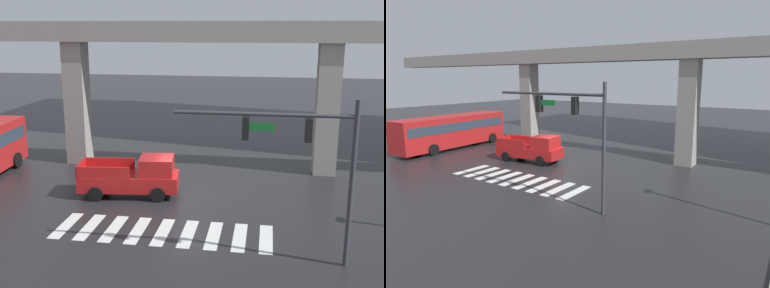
% 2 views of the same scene
% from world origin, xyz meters
% --- Properties ---
extents(ground_plane, '(120.00, 120.00, 0.00)m').
position_xyz_m(ground_plane, '(0.00, 0.00, 0.00)').
color(ground_plane, '#232326').
extents(crosswalk_stripes, '(9.35, 2.80, 0.01)m').
position_xyz_m(crosswalk_stripes, '(-0.00, -4.61, 0.01)').
color(crosswalk_stripes, silver).
rests_on(crosswalk_stripes, ground).
extents(elevated_overpass, '(55.51, 1.84, 8.89)m').
position_xyz_m(elevated_overpass, '(0.00, 5.22, 7.51)').
color(elevated_overpass, '#9E9991').
rests_on(elevated_overpass, ground).
extents(pickup_truck, '(5.30, 2.56, 2.08)m').
position_xyz_m(pickup_truck, '(-2.42, -0.35, 0.99)').
color(pickup_truck, red).
rests_on(pickup_truck, ground).
extents(traffic_signal_mast, '(6.49, 0.32, 6.20)m').
position_xyz_m(traffic_signal_mast, '(5.59, -6.40, 4.39)').
color(traffic_signal_mast, '#38383D').
rests_on(traffic_signal_mast, ground).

